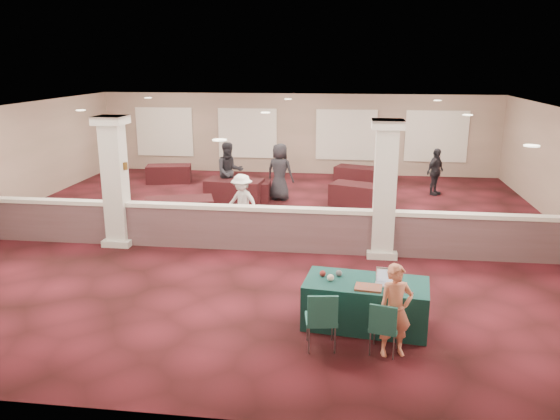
# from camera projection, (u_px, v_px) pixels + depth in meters

# --- Properties ---
(ground) EXTENTS (16.00, 16.00, 0.00)m
(ground) POSITION_uv_depth(u_px,v_px,m) (266.00, 231.00, 14.78)
(ground) COLOR #4E131B
(ground) RESTS_ON ground
(wall_back) EXTENTS (16.00, 0.04, 3.20)m
(wall_back) POSITION_uv_depth(u_px,v_px,m) (296.00, 134.00, 22.00)
(wall_back) COLOR #826C59
(wall_back) RESTS_ON ground
(wall_front) EXTENTS (16.00, 0.04, 3.20)m
(wall_front) POSITION_uv_depth(u_px,v_px,m) (166.00, 303.00, 6.70)
(wall_front) COLOR #826C59
(wall_front) RESTS_ON ground
(ceiling) EXTENTS (16.00, 16.00, 0.02)m
(ceiling) POSITION_uv_depth(u_px,v_px,m) (265.00, 112.00, 13.93)
(ceiling) COLOR silver
(ceiling) RESTS_ON wall_back
(partition_wall) EXTENTS (15.60, 0.28, 1.10)m
(partition_wall) POSITION_uv_depth(u_px,v_px,m) (257.00, 227.00, 13.19)
(partition_wall) COLOR brown
(partition_wall) RESTS_ON ground
(column_left) EXTENTS (0.72, 0.72, 3.20)m
(column_left) POSITION_uv_depth(u_px,v_px,m) (115.00, 180.00, 13.34)
(column_left) COLOR beige
(column_left) RESTS_ON ground
(column_right) EXTENTS (0.72, 0.72, 3.20)m
(column_right) POSITION_uv_depth(u_px,v_px,m) (385.00, 188.00, 12.53)
(column_right) COLOR beige
(column_right) RESTS_ON ground
(sconce_left) EXTENTS (0.12, 0.12, 0.18)m
(sconce_left) POSITION_uv_depth(u_px,v_px,m) (103.00, 165.00, 13.28)
(sconce_left) COLOR brown
(sconce_left) RESTS_ON column_left
(sconce_right) EXTENTS (0.12, 0.12, 0.18)m
(sconce_right) POSITION_uv_depth(u_px,v_px,m) (125.00, 166.00, 13.21)
(sconce_right) COLOR brown
(sconce_right) RESTS_ON column_left
(near_table) EXTENTS (2.21, 1.28, 0.81)m
(near_table) POSITION_uv_depth(u_px,v_px,m) (366.00, 303.00, 9.46)
(near_table) COLOR #0F3937
(near_table) RESTS_ON ground
(conf_chair_main) EXTENTS (0.53, 0.53, 0.88)m
(conf_chair_main) POSITION_uv_depth(u_px,v_px,m) (384.00, 324.00, 8.46)
(conf_chair_main) COLOR #205E53
(conf_chair_main) RESTS_ON ground
(conf_chair_side) EXTENTS (0.56, 0.56, 0.99)m
(conf_chair_side) POSITION_uv_depth(u_px,v_px,m) (322.00, 316.00, 8.58)
(conf_chair_side) COLOR #205E53
(conf_chair_side) RESTS_ON ground
(woman) EXTENTS (0.62, 0.50, 1.50)m
(woman) POSITION_uv_depth(u_px,v_px,m) (395.00, 311.00, 8.41)
(woman) COLOR #D7765D
(woman) RESTS_ON ground
(far_table_front_left) EXTENTS (2.05, 1.46, 0.75)m
(far_table_front_left) POSITION_uv_depth(u_px,v_px,m) (180.00, 212.00, 15.27)
(far_table_front_left) COLOR black
(far_table_front_left) RESTS_ON ground
(far_table_front_center) EXTENTS (1.91, 1.10, 0.74)m
(far_table_front_center) POSITION_uv_depth(u_px,v_px,m) (234.00, 191.00, 17.73)
(far_table_front_center) COLOR black
(far_table_front_center) RESTS_ON ground
(far_table_front_right) EXTENTS (1.94, 1.43, 0.71)m
(far_table_front_right) POSITION_uv_depth(u_px,v_px,m) (359.00, 195.00, 17.24)
(far_table_front_right) COLOR black
(far_table_front_right) RESTS_ON ground
(far_table_back_left) EXTENTS (1.76, 1.14, 0.66)m
(far_table_back_left) POSITION_uv_depth(u_px,v_px,m) (169.00, 174.00, 20.60)
(far_table_back_left) COLOR black
(far_table_back_left) RESTS_ON ground
(far_table_back_center) EXTENTS (1.62, 0.86, 0.65)m
(far_table_back_center) POSITION_uv_depth(u_px,v_px,m) (246.00, 191.00, 17.90)
(far_table_back_center) COLOR black
(far_table_back_center) RESTS_ON ground
(far_table_back_right) EXTENTS (1.82, 1.30, 0.67)m
(far_table_back_right) POSITION_uv_depth(u_px,v_px,m) (358.00, 176.00, 20.22)
(far_table_back_right) COLOR black
(far_table_back_right) RESTS_ON ground
(attendee_a) EXTENTS (1.05, 0.86, 1.92)m
(attendee_a) POSITION_uv_depth(u_px,v_px,m) (229.00, 172.00, 17.81)
(attendee_a) COLOR black
(attendee_a) RESTS_ON ground
(attendee_b) EXTENTS (1.10, 0.83, 1.56)m
(attendee_b) POSITION_uv_depth(u_px,v_px,m) (242.00, 203.00, 14.65)
(attendee_b) COLOR white
(attendee_b) RESTS_ON ground
(attendee_c) EXTENTS (0.94, 1.01, 1.60)m
(attendee_c) POSITION_uv_depth(u_px,v_px,m) (435.00, 172.00, 18.59)
(attendee_c) COLOR black
(attendee_c) RESTS_ON ground
(attendee_d) EXTENTS (1.03, 0.75, 1.88)m
(attendee_d) POSITION_uv_depth(u_px,v_px,m) (280.00, 172.00, 17.88)
(attendee_d) COLOR black
(attendee_d) RESTS_ON ground
(laptop_base) EXTENTS (0.39, 0.29, 0.02)m
(laptop_base) POSITION_uv_depth(u_px,v_px,m) (386.00, 284.00, 9.22)
(laptop_base) COLOR #BABABF
(laptop_base) RESTS_ON near_table
(laptop_screen) EXTENTS (0.36, 0.06, 0.24)m
(laptop_screen) POSITION_uv_depth(u_px,v_px,m) (387.00, 274.00, 9.30)
(laptop_screen) COLOR #BABABF
(laptop_screen) RESTS_ON near_table
(screen_glow) EXTENTS (0.33, 0.04, 0.21)m
(screen_glow) POSITION_uv_depth(u_px,v_px,m) (387.00, 275.00, 9.30)
(screen_glow) COLOR silver
(screen_glow) RESTS_ON near_table
(knitting) EXTENTS (0.48, 0.38, 0.03)m
(knitting) POSITION_uv_depth(u_px,v_px,m) (368.00, 288.00, 9.08)
(knitting) COLOR #B9441D
(knitting) RESTS_ON near_table
(yarn_cream) EXTENTS (0.12, 0.12, 0.12)m
(yarn_cream) POSITION_uv_depth(u_px,v_px,m) (331.00, 278.00, 9.38)
(yarn_cream) COLOR beige
(yarn_cream) RESTS_ON near_table
(yarn_red) EXTENTS (0.11, 0.11, 0.11)m
(yarn_red) POSITION_uv_depth(u_px,v_px,m) (323.00, 274.00, 9.57)
(yarn_red) COLOR maroon
(yarn_red) RESTS_ON near_table
(yarn_grey) EXTENTS (0.11, 0.11, 0.11)m
(yarn_grey) POSITION_uv_depth(u_px,v_px,m) (339.00, 273.00, 9.58)
(yarn_grey) COLOR #55555A
(yarn_grey) RESTS_ON near_table
(scissors) EXTENTS (0.14, 0.05, 0.01)m
(scissors) POSITION_uv_depth(u_px,v_px,m) (409.00, 293.00, 8.89)
(scissors) COLOR red
(scissors) RESTS_ON near_table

